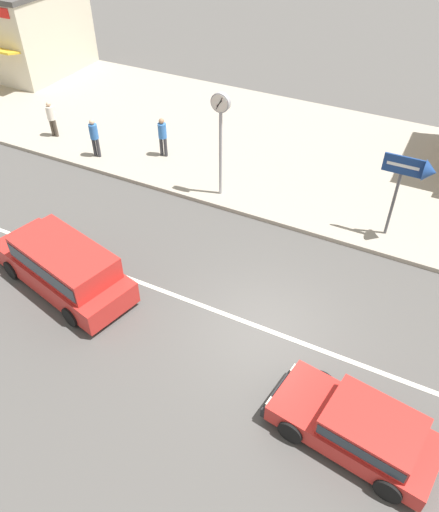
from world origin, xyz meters
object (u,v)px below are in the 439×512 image
at_px(street_clock, 221,121).
at_px(pedestrian_by_shop, 94,135).
at_px(pedestrian_mid_kerb, 162,134).
at_px(pedestrian_far_end, 51,116).
at_px(minivan_red_1, 63,265).
at_px(arrow_signboard, 420,174).
at_px(shopfront_far_kios, 24,28).
at_px(hatchback_red_0, 360,427).

relative_size(street_clock, pedestrian_by_shop, 2.39).
bearing_deg(pedestrian_mid_kerb, street_clock, -23.40).
relative_size(pedestrian_mid_kerb, pedestrian_far_end, 1.04).
bearing_deg(minivan_red_1, arrow_signboard, 38.27).
xyz_separation_m(pedestrian_by_shop, shopfront_far_kios, (-9.41, 6.38, 1.21)).
bearing_deg(arrow_signboard, pedestrian_by_shop, -179.30).
height_order(pedestrian_by_shop, pedestrian_far_end, pedestrian_by_shop).
bearing_deg(pedestrian_far_end, pedestrian_mid_kerb, 7.61).
xyz_separation_m(hatchback_red_0, shopfront_far_kios, (-22.34, 13.92, 1.71)).
relative_size(street_clock, pedestrian_far_end, 2.47).
bearing_deg(pedestrian_far_end, arrow_signboard, -1.67).
distance_m(hatchback_red_0, pedestrian_far_end, 17.67).
bearing_deg(pedestrian_by_shop, arrow_signboard, 0.70).
bearing_deg(minivan_red_1, shopfront_far_kios, 135.88).
bearing_deg(arrow_signboard, street_clock, -177.19).
relative_size(minivan_red_1, pedestrian_mid_kerb, 3.14).
xyz_separation_m(minivan_red_1, pedestrian_mid_kerb, (-1.45, 7.80, 0.25)).
bearing_deg(street_clock, shopfront_far_kios, 156.70).
distance_m(pedestrian_mid_kerb, shopfront_far_kios, 12.95).
relative_size(hatchback_red_0, arrow_signboard, 1.34).
bearing_deg(minivan_red_1, hatchback_red_0, -6.50).
height_order(arrow_signboard, pedestrian_far_end, arrow_signboard).
bearing_deg(hatchback_red_0, pedestrian_far_end, 152.58).
height_order(street_clock, shopfront_far_kios, shopfront_far_kios).
xyz_separation_m(hatchback_red_0, arrow_signboard, (-0.59, 7.70, 2.01)).
relative_size(hatchback_red_0, pedestrian_by_shop, 2.43).
distance_m(pedestrian_far_end, shopfront_far_kios, 8.91).
bearing_deg(arrow_signboard, shopfront_far_kios, 164.02).
xyz_separation_m(arrow_signboard, shopfront_far_kios, (-21.74, 6.23, -0.31)).
bearing_deg(pedestrian_far_end, pedestrian_by_shop, -12.11).
height_order(arrow_signboard, pedestrian_mid_kerb, arrow_signboard).
relative_size(street_clock, shopfront_far_kios, 0.62).
relative_size(arrow_signboard, pedestrian_by_shop, 1.82).
xyz_separation_m(hatchback_red_0, pedestrian_mid_kerb, (-10.50, 8.83, 0.51)).
distance_m(street_clock, pedestrian_by_shop, 6.10).
height_order(minivan_red_1, pedestrian_mid_kerb, pedestrian_mid_kerb).
xyz_separation_m(pedestrian_mid_kerb, pedestrian_far_end, (-5.18, -0.69, -0.04)).
height_order(arrow_signboard, pedestrian_by_shop, arrow_signboard).
relative_size(hatchback_red_0, shopfront_far_kios, 0.63).
distance_m(arrow_signboard, pedestrian_far_end, 15.17).
relative_size(street_clock, arrow_signboard, 1.31).
bearing_deg(shopfront_far_kios, hatchback_red_0, -31.93).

